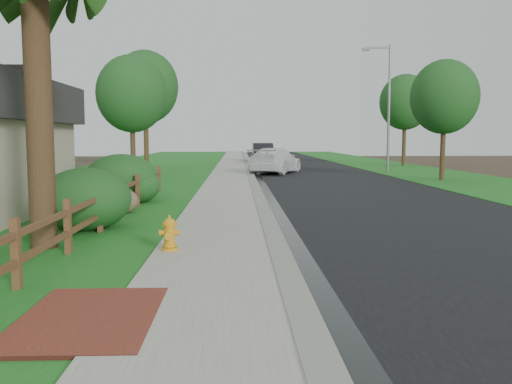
{
  "coord_description": "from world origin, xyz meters",
  "views": [
    {
      "loc": [
        -0.41,
        -7.39,
        2.24
      ],
      "look_at": [
        -0.02,
        3.49,
        1.15
      ],
      "focal_mm": 38.0,
      "sensor_mm": 36.0,
      "label": 1
    }
  ],
  "objects_px": {
    "ranch_fence": "(112,202)",
    "streetlight": "(387,101)",
    "fire_hydrant": "(170,234)",
    "white_suv": "(275,161)",
    "dark_car_mid": "(270,155)"
  },
  "relations": [
    {
      "from": "white_suv",
      "to": "streetlight",
      "type": "relative_size",
      "value": 0.67
    },
    {
      "from": "dark_car_mid",
      "to": "streetlight",
      "type": "bearing_deg",
      "value": 141.32
    },
    {
      "from": "ranch_fence",
      "to": "white_suv",
      "type": "xyz_separation_m",
      "value": [
        5.6,
        20.21,
        0.2
      ]
    },
    {
      "from": "ranch_fence",
      "to": "fire_hydrant",
      "type": "height_order",
      "value": "ranch_fence"
    },
    {
      "from": "ranch_fence",
      "to": "streetlight",
      "type": "height_order",
      "value": "streetlight"
    },
    {
      "from": "dark_car_mid",
      "to": "streetlight",
      "type": "xyz_separation_m",
      "value": [
        6.82,
        -11.66,
        3.86
      ]
    },
    {
      "from": "white_suv",
      "to": "streetlight",
      "type": "bearing_deg",
      "value": -150.57
    },
    {
      "from": "white_suv",
      "to": "streetlight",
      "type": "distance_m",
      "value": 8.31
    },
    {
      "from": "ranch_fence",
      "to": "streetlight",
      "type": "bearing_deg",
      "value": 58.82
    },
    {
      "from": "fire_hydrant",
      "to": "streetlight",
      "type": "xyz_separation_m",
      "value": [
        10.99,
        24.86,
        4.23
      ]
    },
    {
      "from": "fire_hydrant",
      "to": "white_suv",
      "type": "distance_m",
      "value": 24.04
    },
    {
      "from": "dark_car_mid",
      "to": "streetlight",
      "type": "relative_size",
      "value": 0.55
    },
    {
      "from": "ranch_fence",
      "to": "streetlight",
      "type": "relative_size",
      "value": 2.07
    },
    {
      "from": "fire_hydrant",
      "to": "streetlight",
      "type": "distance_m",
      "value": 27.51
    },
    {
      "from": "fire_hydrant",
      "to": "dark_car_mid",
      "type": "distance_m",
      "value": 36.76
    }
  ]
}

